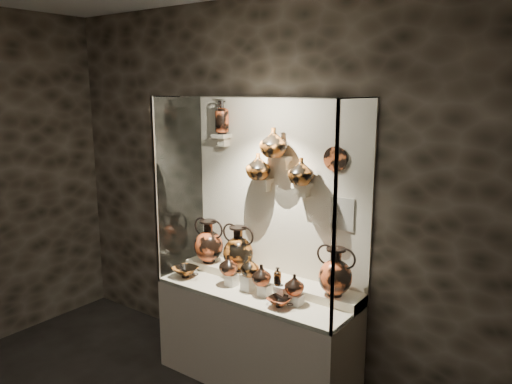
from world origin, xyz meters
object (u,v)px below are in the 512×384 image
jug_b (250,266)px  lekythos_tall (222,115)px  jug_c (262,275)px  kylix_left (186,271)px  ovoid_vase_a (258,166)px  amphora_left (209,241)px  amphora_mid (238,248)px  lekythos_small (278,275)px  amphora_right (335,272)px  kylix_right (280,301)px  jug_e (295,284)px  jug_a (229,265)px  ovoid_vase_b (274,142)px  ovoid_vase_c (301,171)px

jug_b → lekythos_tall: (-0.50, 0.27, 1.19)m
jug_b → jug_c: jug_b is taller
kylix_left → ovoid_vase_a: bearing=31.9°
amphora_left → amphora_mid: amphora_left is taller
lekythos_small → ovoid_vase_a: bearing=130.3°
amphora_right → kylix_right: 0.48m
jug_b → lekythos_tall: lekythos_tall is taller
amphora_right → kylix_left: amphora_right is taller
amphora_mid → kylix_left: 0.51m
amphora_mid → amphora_right: amphora_mid is taller
jug_e → lekythos_tall: 1.57m
jug_a → kylix_left: 0.45m
amphora_left → kylix_left: amphora_left is taller
jug_b → ovoid_vase_b: bearing=91.8°
kylix_left → ovoid_vase_c: (0.96, 0.33, 0.94)m
amphora_left → jug_e: 1.05m
jug_c → kylix_right: bearing=1.9°
ovoid_vase_a → ovoid_vase_c: 0.41m
jug_b → jug_e: 0.43m
kylix_right → amphora_right: bearing=33.0°
amphora_mid → jug_a: amphora_mid is taller
amphora_mid → jug_e: amphora_mid is taller
jug_c → ovoid_vase_c: ovoid_vase_c is taller
amphora_right → jug_a: bearing=-175.1°
kylix_right → amphora_mid: bearing=143.5°
kylix_right → lekythos_tall: 1.65m
amphora_left → ovoid_vase_a: bearing=-16.6°
kylix_left → lekythos_tall: lekythos_tall is taller
amphora_left → jug_b: size_ratio=2.41×
jug_a → ovoid_vase_a: ovoid_vase_a is taller
amphora_left → amphora_mid: 0.34m
amphora_right → ovoid_vase_b: ovoid_vase_b is taller
amphora_mid → jug_b: amphora_mid is taller
ovoid_vase_b → kylix_right: bearing=-43.1°
amphora_left → jug_b: amphora_left is taller
amphora_left → ovoid_vase_a: (0.51, 0.06, 0.73)m
jug_e → lekythos_small: 0.16m
amphora_right → jug_c: (-0.54, -0.20, -0.09)m
amphora_mid → jug_c: bearing=-16.3°
kylix_right → ovoid_vase_a: ovoid_vase_a is taller
amphora_left → jug_e: bearing=-32.7°
jug_a → jug_e: (0.64, 0.01, -0.02)m
amphora_mid → kylix_left: size_ratio=1.42×
jug_a → jug_c: size_ratio=0.99×
ovoid_vase_b → amphora_right: bearing=2.2°
amphora_left → ovoid_vase_a: 0.89m
jug_a → ovoid_vase_b: ovoid_vase_b is taller
amphora_mid → amphora_left: bearing=-169.4°
jug_e → ovoid_vase_a: size_ratio=0.73×
jug_c → lekythos_tall: lekythos_tall is taller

